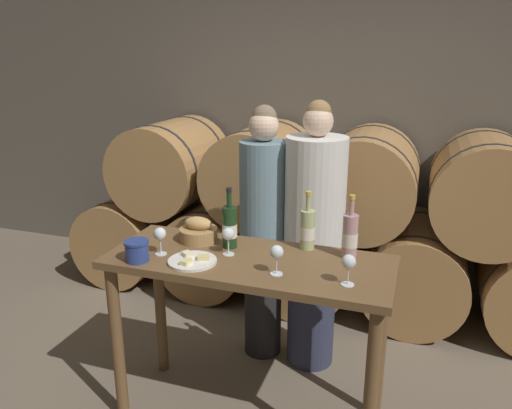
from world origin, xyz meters
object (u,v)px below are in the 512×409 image
Objects in this scene: wine_glass_center at (277,253)px; wine_glass_far_left at (160,235)px; wine_bottle_rose at (350,236)px; cheese_plate at (192,261)px; wine_bottle_red at (230,227)px; bread_basket at (198,232)px; blue_crock at (137,250)px; tasting_table at (249,288)px; wine_glass_right at (349,263)px; wine_glass_left at (228,235)px; person_right at (314,239)px; person_left at (263,233)px; wine_bottle_white at (308,229)px.

wine_glass_far_left is at bearing 176.56° from wine_glass_center.
wine_bottle_rose is 0.79m from cheese_plate.
wine_bottle_red is 2.25× the size of wine_glass_center.
blue_crock is at bearing -116.07° from bread_basket.
wine_bottle_red is (-0.15, 0.11, 0.28)m from tasting_table.
wine_glass_right is (0.66, -0.25, -0.01)m from wine_bottle_red.
wine_glass_left reaches higher than cheese_plate.
person_right is at bearing 42.08° from bread_basket.
wine_bottle_red is (-0.02, -0.52, 0.21)m from person_left.
wine_bottle_rose is (0.47, 0.18, 0.28)m from tasting_table.
wine_bottle_red is 0.36m from wine_glass_far_left.
cheese_plate is at bearing -120.14° from person_right.
wine_glass_center is (-0.29, -0.31, -0.01)m from wine_bottle_rose.
person_left is at bearing 91.12° from wine_glass_left.
cheese_plate is at bearing -71.05° from bread_basket.
wine_glass_right is (0.86, -0.28, 0.05)m from bread_basket.
wine_bottle_red is at bearing -163.78° from wine_bottle_white.
wine_glass_far_left is 0.35m from wine_glass_left.
person_left is at bearing 66.18° from bread_basket.
wine_bottle_red is 2.25× the size of wine_glass_left.
wine_bottle_white is (0.05, -0.40, 0.21)m from person_right.
cheese_plate is (0.10, -0.28, -0.04)m from bread_basket.
wine_glass_right is (0.32, -0.76, 0.21)m from person_right.
tasting_table is at bearing 11.86° from wine_glass_far_left.
bread_basket is at bearing 108.95° from cheese_plate.
wine_bottle_red is 1.35× the size of cheese_plate.
person_left is 0.65m from wine_glass_left.
cheese_plate is at bearing -156.19° from wine_bottle_rose.
wine_glass_far_left is at bearing -163.24° from wine_bottle_rose.
blue_crock is at bearing -165.15° from cheese_plate.
wine_glass_center is 1.00× the size of wine_glass_right.
person_left is at bearing 143.30° from wine_bottle_rose.
person_right is at bearing 121.66° from wine_bottle_rose.
bread_basket reaches higher than tasting_table.
wine_bottle_red is 1.05× the size of wine_bottle_white.
person_left is 0.59m from wine_bottle_white.
wine_bottle_rose is 0.61m from wine_glass_left.
cheese_plate is at bearing -112.27° from wine_bottle_red.
wine_glass_left is (0.01, -0.61, 0.21)m from person_left.
person_right is 0.79m from wine_glass_center.
wine_glass_left is at bearing 153.94° from wine_glass_center.
wine_glass_left is 1.00× the size of wine_glass_right.
blue_crock is 0.51× the size of cheese_plate.
cheese_plate is 0.22m from wine_glass_left.
person_right is at bearing 49.64° from blue_crock.
wine_glass_right is at bearing -67.40° from person_right.
wine_glass_center reaches higher than bread_basket.
person_right is 1.11m from blue_crock.
wine_bottle_white is at bearing -83.08° from person_right.
wine_glass_right is (0.52, -0.13, 0.27)m from tasting_table.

